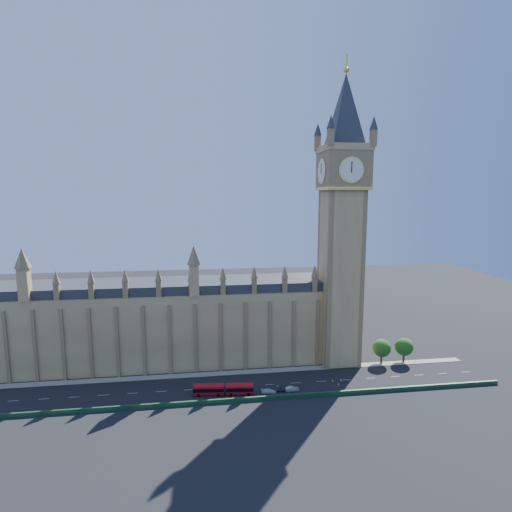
{
  "coord_description": "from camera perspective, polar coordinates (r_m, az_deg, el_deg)",
  "views": [
    {
      "loc": [
        -7.44,
        -111.41,
        55.59
      ],
      "look_at": [
        9.2,
        10.0,
        37.7
      ],
      "focal_mm": 28.0,
      "sensor_mm": 36.0,
      "label": 1
    }
  ],
  "objects": [
    {
      "name": "kerb_north",
      "position": [
        133.25,
        -4.06,
        -16.34
      ],
      "size": [
        160.0,
        3.0,
        0.16
      ],
      "primitive_type": "cube",
      "color": "gray",
      "rests_on": "ground"
    },
    {
      "name": "cone_d",
      "position": [
        130.5,
        12.03,
        -16.94
      ],
      "size": [
        0.47,
        0.47,
        0.68
      ],
      "rotation": [
        0.0,
        0.0,
        0.1
      ],
      "color": "black",
      "rests_on": "ground"
    },
    {
      "name": "cone_c",
      "position": [
        127.64,
        11.72,
        -17.52
      ],
      "size": [
        0.51,
        0.51,
        0.71
      ],
      "rotation": [
        0.0,
        0.0,
        0.16
      ],
      "color": "black",
      "rests_on": "ground"
    },
    {
      "name": "car_silver",
      "position": [
        122.49,
        5.2,
        -18.38
      ],
      "size": [
        3.98,
        1.39,
        1.31
      ],
      "primitive_type": "imported",
      "rotation": [
        0.0,
        0.0,
        1.57
      ],
      "color": "#A7AAAE",
      "rests_on": "ground"
    },
    {
      "name": "elizabeth_tower",
      "position": [
        133.39,
        12.23,
        7.68
      ],
      "size": [
        20.59,
        20.59,
        105.0
      ],
      "color": "#A47F4F",
      "rests_on": "ground"
    },
    {
      "name": "red_bus",
      "position": [
        120.18,
        -4.69,
        -18.46
      ],
      "size": [
        17.24,
        4.14,
        2.9
      ],
      "rotation": [
        0.0,
        0.0,
        -0.1
      ],
      "color": "red",
      "rests_on": "ground"
    },
    {
      "name": "car_white",
      "position": [
        120.84,
        1.86,
        -18.75
      ],
      "size": [
        4.59,
        2.33,
        1.28
      ],
      "primitive_type": "imported",
      "rotation": [
        0.0,
        0.0,
        1.45
      ],
      "color": "silver",
      "rests_on": "ground"
    },
    {
      "name": "palace_westminster",
      "position": [
        140.88,
        -14.79,
        -9.21
      ],
      "size": [
        120.0,
        20.0,
        28.0
      ],
      "color": "#A47F4F",
      "rests_on": "ground"
    },
    {
      "name": "tree_east_near",
      "position": [
        144.28,
        17.6,
        -12.35
      ],
      "size": [
        6.0,
        6.0,
        8.5
      ],
      "color": "#382619",
      "rests_on": "ground"
    },
    {
      "name": "cone_a",
      "position": [
        124.3,
        3.11,
        -18.07
      ],
      "size": [
        0.55,
        0.55,
        0.79
      ],
      "rotation": [
        0.0,
        0.0,
        0.11
      ],
      "color": "black",
      "rests_on": "ground"
    },
    {
      "name": "ground",
      "position": [
        124.73,
        -3.75,
        -18.18
      ],
      "size": [
        400.0,
        400.0,
        0.0
      ],
      "primitive_type": "plane",
      "color": "black",
      "rests_on": "ground"
    },
    {
      "name": "cone_b",
      "position": [
        129.47,
        10.9,
        -17.12
      ],
      "size": [
        0.51,
        0.51,
        0.69
      ],
      "rotation": [
        0.0,
        0.0,
        0.21
      ],
      "color": "black",
      "rests_on": "ground"
    },
    {
      "name": "bridge_parapet",
      "position": [
        116.48,
        -3.42,
        -19.88
      ],
      "size": [
        160.0,
        0.6,
        1.2
      ],
      "primitive_type": "cube",
      "color": "#1E4C2D",
      "rests_on": "ground"
    },
    {
      "name": "tree_east_far",
      "position": [
        147.76,
        20.47,
        -12.0
      ],
      "size": [
        6.0,
        6.0,
        8.5
      ],
      "color": "#382619",
      "rests_on": "ground"
    },
    {
      "name": "car_grey",
      "position": [
        122.14,
        3.42,
        -18.4
      ],
      "size": [
        4.36,
        1.89,
        1.46
      ],
      "primitive_type": "imported",
      "rotation": [
        0.0,
        0.0,
        1.53
      ],
      "color": "#3F4247",
      "rests_on": "ground"
    }
  ]
}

